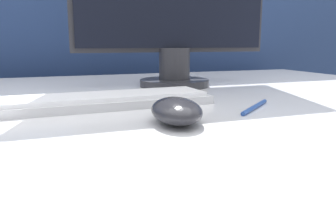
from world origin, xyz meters
TOP-DOWN VIEW (x-y plane):
  - partition_panel at (0.00, 0.72)m, footprint 5.00×0.03m
  - computer_mouse_near at (-0.02, -0.24)m, footprint 0.10×0.14m
  - keyboard at (-0.11, -0.07)m, footprint 0.44×0.13m
  - pen at (0.15, -0.19)m, footprint 0.12×0.10m

SIDE VIEW (x-z plane):
  - partition_panel at x=0.00m, z-range 0.00..1.48m
  - pen at x=0.15m, z-range 0.77..0.78m
  - keyboard at x=-0.11m, z-range 0.77..0.79m
  - computer_mouse_near at x=-0.02m, z-range 0.77..0.81m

